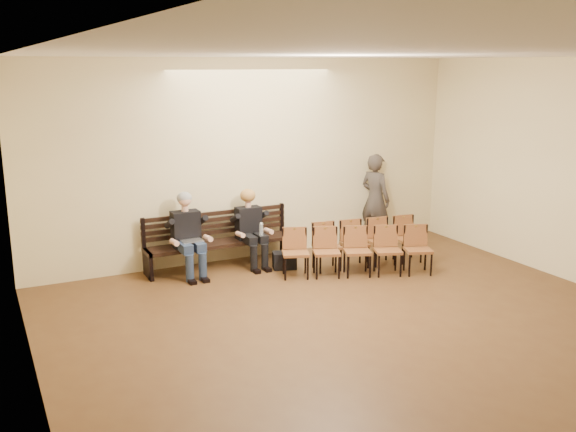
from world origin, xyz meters
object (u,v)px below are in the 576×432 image
Objects in this scene: chair_row_front at (357,252)px; water_bottle at (261,236)px; bench at (221,254)px; laptop at (192,242)px; seated_man at (188,234)px; passerby at (375,192)px; bag at (284,260)px; chair_row_back at (368,243)px; seated_woman at (251,231)px.

water_bottle is at bearing 162.07° from chair_row_front.
laptop reaches higher than bench.
seated_man is 0.68× the size of passerby.
bench is 1.10m from bag.
chair_row_front is 0.59m from chair_row_back.
passerby is (2.61, 0.49, 0.44)m from water_bottle.
water_bottle is (1.17, -0.13, -0.01)m from laptop.
passerby is at bearing 59.70° from chair_row_back.
passerby is at bearing 10.57° from water_bottle.
laptop is at bearing -78.80° from seated_man.
laptop is 0.17× the size of chair_row_back.
seated_man is at bearing 180.00° from seated_woman.
laptop is 0.17× the size of passerby.
bench is at bearing 163.84° from chair_row_front.
laptop is (-0.58, -0.25, 0.35)m from bench.
water_bottle is at bearing 152.85° from bag.
seated_woman reaches higher than laptop.
bag is at bearing 87.02° from passerby.
chair_row_front is (-1.35, -1.51, -0.60)m from passerby.
chair_row_front reaches higher than water_bottle.
chair_row_front is (2.43, -1.16, -0.17)m from laptop.
chair_row_back is at bearing -17.51° from seated_man.
chair_row_front is at bearing -43.93° from seated_woman.
passerby reaches higher than seated_man.
bag is at bearing -16.03° from seated_man.
laptop is at bearing 168.40° from bag.
chair_row_back is (2.31, -1.04, 0.18)m from bench.
passerby is 2.11m from chair_row_front.
seated_woman is at bearing 106.47° from water_bottle.
bag is at bearing -46.27° from seated_woman.
seated_woman is at bearing -13.22° from bench.
laptop is (-1.09, -0.13, -0.04)m from seated_woman.
bag is (0.94, -0.56, -0.08)m from bench.
water_bottle is 1.85m from chair_row_back.
laptop is 1.50× the size of water_bottle.
seated_man reaches higher than chair_row_front.
chair_row_back is at bearing 60.22° from chair_row_front.
laptop is at bearing -173.10° from seated_woman.
bench is 11.44× the size of water_bottle.
bag is 0.19× the size of passerby.
seated_man reaches higher than laptop.
passerby is at bearing 3.31° from seated_man.
seated_man is at bearing 170.22° from chair_row_back.
seated_man reaches higher than bag.
water_bottle is 0.09× the size of chair_row_front.
water_bottle is 1.63m from chair_row_front.
chair_row_front is (1.85, -1.41, 0.17)m from bench.
laptop is 3.82m from passerby.
chair_row_front is (1.26, -1.02, -0.16)m from water_bottle.
passerby is 0.82× the size of chair_row_front.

